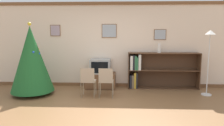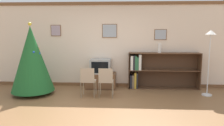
% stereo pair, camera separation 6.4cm
% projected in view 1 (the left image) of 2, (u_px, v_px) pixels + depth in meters
% --- Properties ---
extents(ground_plane, '(24.00, 24.00, 0.00)m').
position_uv_depth(ground_plane, '(100.00, 113.00, 4.83)').
color(ground_plane, brown).
extents(wall_back, '(8.78, 0.11, 2.70)m').
position_uv_depth(wall_back, '(107.00, 45.00, 7.03)').
color(wall_back, beige).
rests_on(wall_back, ground_plane).
extents(christmas_tree, '(1.20, 1.20, 2.04)m').
position_uv_depth(christmas_tree, '(31.00, 59.00, 6.13)').
color(christmas_tree, maroon).
rests_on(christmas_tree, ground_plane).
extents(tv_console, '(0.94, 0.52, 0.49)m').
position_uv_depth(tv_console, '(101.00, 81.00, 6.88)').
color(tv_console, '#4C311E').
rests_on(tv_console, ground_plane).
extents(television, '(0.62, 0.51, 0.44)m').
position_uv_depth(television, '(100.00, 66.00, 6.81)').
color(television, '#9E9E99').
rests_on(television, tv_console).
extents(folding_chair_left, '(0.40, 0.40, 0.82)m').
position_uv_depth(folding_chair_left, '(88.00, 80.00, 5.92)').
color(folding_chair_left, tan).
rests_on(folding_chair_left, ground_plane).
extents(folding_chair_right, '(0.40, 0.40, 0.82)m').
position_uv_depth(folding_chair_right, '(106.00, 80.00, 5.90)').
color(folding_chair_right, tan).
rests_on(folding_chair_right, ground_plane).
extents(bookshelf, '(2.19, 0.36, 1.13)m').
position_uv_depth(bookshelf, '(152.00, 71.00, 6.86)').
color(bookshelf, brown).
rests_on(bookshelf, ground_plane).
extents(vase, '(0.10, 0.10, 0.28)m').
position_uv_depth(vase, '(159.00, 48.00, 6.71)').
color(vase, silver).
rests_on(vase, bookshelf).
extents(standing_lamp, '(0.28, 0.28, 1.82)m').
position_uv_depth(standing_lamp, '(210.00, 46.00, 5.98)').
color(standing_lamp, silver).
rests_on(standing_lamp, ground_plane).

